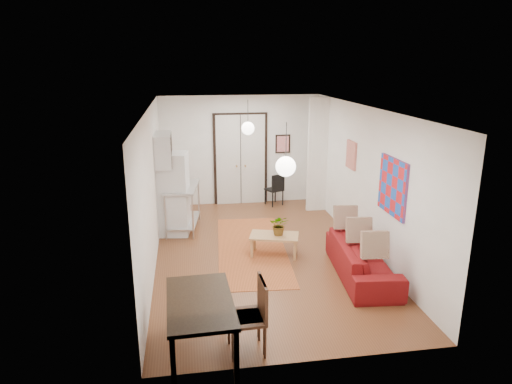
{
  "coord_description": "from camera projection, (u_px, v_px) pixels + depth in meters",
  "views": [
    {
      "loc": [
        -1.45,
        -8.4,
        3.74
      ],
      "look_at": [
        -0.1,
        0.16,
        1.25
      ],
      "focal_mm": 32.0,
      "sensor_mm": 36.0,
      "label": 1
    }
  ],
  "objects": [
    {
      "name": "black_side_chair",
      "position": [
        273.0,
        186.0,
        12.28
      ],
      "size": [
        0.53,
        0.55,
        0.87
      ],
      "rotation": [
        0.0,
        0.0,
        3.58
      ],
      "color": "black",
      "rests_on": "floor"
    },
    {
      "name": "stub_partition",
      "position": [
        317.0,
        155.0,
        11.52
      ],
      "size": [
        0.5,
        0.1,
        2.9
      ],
      "primitive_type": "cube",
      "color": "white",
      "rests_on": "floor"
    },
    {
      "name": "painting_abstract",
      "position": [
        351.0,
        155.0,
        9.79
      ],
      "size": [
        0.05,
        0.5,
        0.6
      ],
      "primitive_type": "cube",
      "color": "beige",
      "rests_on": "wall_right"
    },
    {
      "name": "wall_back",
      "position": [
        240.0,
        150.0,
        12.14
      ],
      "size": [
        4.2,
        0.02,
        2.9
      ],
      "primitive_type": "cube",
      "color": "white",
      "rests_on": "floor"
    },
    {
      "name": "wall_right",
      "position": [
        366.0,
        180.0,
        9.14
      ],
      "size": [
        0.02,
        7.0,
        2.9
      ],
      "primitive_type": "cube",
      "color": "white",
      "rests_on": "floor"
    },
    {
      "name": "pendant_front",
      "position": [
        286.0,
        166.0,
        6.7
      ],
      "size": [
        0.3,
        0.3,
        0.8
      ],
      "color": "white",
      "rests_on": "ceiling"
    },
    {
      "name": "potted_plant",
      "position": [
        279.0,
        225.0,
        9.0
      ],
      "size": [
        0.45,
        0.41,
        0.41
      ],
      "primitive_type": "imported",
      "rotation": [
        0.0,
        0.0,
        -0.28
      ],
      "color": "#327137",
      "rests_on": "coffee_table"
    },
    {
      "name": "pendant_back",
      "position": [
        248.0,
        128.0,
        10.5
      ],
      "size": [
        0.3,
        0.3,
        0.8
      ],
      "color": "white",
      "rests_on": "ceiling"
    },
    {
      "name": "painting_popart",
      "position": [
        393.0,
        187.0,
        7.89
      ],
      "size": [
        0.05,
        1.0,
        1.0
      ],
      "primitive_type": "cube",
      "color": "red",
      "rests_on": "wall_right"
    },
    {
      "name": "coffee_table",
      "position": [
        274.0,
        238.0,
        9.06
      ],
      "size": [
        1.06,
        0.77,
        0.42
      ],
      "rotation": [
        0.0,
        0.0,
        -0.28
      ],
      "color": "#AD8352",
      "rests_on": "floor"
    },
    {
      "name": "poster_back",
      "position": [
        283.0,
        144.0,
        12.25
      ],
      "size": [
        0.4,
        0.03,
        0.5
      ],
      "primitive_type": "cube",
      "color": "red",
      "rests_on": "wall_back"
    },
    {
      "name": "sofa",
      "position": [
        362.0,
        259.0,
        8.17
      ],
      "size": [
        2.27,
        1.07,
        0.64
      ],
      "primitive_type": "imported",
      "rotation": [
        0.0,
        0.0,
        1.48
      ],
      "color": "maroon",
      "rests_on": "floor"
    },
    {
      "name": "double_doors",
      "position": [
        241.0,
        160.0,
        12.17
      ],
      "size": [
        1.44,
        0.06,
        2.5
      ],
      "primitive_type": "cube",
      "color": "silver",
      "rests_on": "wall_back"
    },
    {
      "name": "wall_left",
      "position": [
        152.0,
        189.0,
        8.51
      ],
      "size": [
        0.02,
        7.0,
        2.9
      ],
      "primitive_type": "cube",
      "color": "white",
      "rests_on": "floor"
    },
    {
      "name": "floor",
      "position": [
        262.0,
        253.0,
        9.22
      ],
      "size": [
        7.0,
        7.0,
        0.0
      ],
      "primitive_type": "plane",
      "color": "brown",
      "rests_on": "ground"
    },
    {
      "name": "kilim_rug",
      "position": [
        252.0,
        248.0,
        9.46
      ],
      "size": [
        1.64,
        3.76,
        0.01
      ],
      "primitive_type": "cube",
      "rotation": [
        0.0,
        0.0,
        -0.07
      ],
      "color": "#B4562D",
      "rests_on": "floor"
    },
    {
      "name": "soap_bottle",
      "position": [
        179.0,
        179.0,
        10.48
      ],
      "size": [
        0.12,
        0.12,
        0.21
      ],
      "primitive_type": "imported",
      "rotation": [
        0.0,
        0.0,
        -0.21
      ],
      "color": "#5396B5",
      "rests_on": "kitchen_counter"
    },
    {
      "name": "ceiling",
      "position": [
        263.0,
        108.0,
        8.42
      ],
      "size": [
        4.2,
        7.0,
        0.02
      ],
      "primitive_type": "cube",
      "color": "white",
      "rests_on": "wall_back"
    },
    {
      "name": "print_left",
      "position": [
        157.0,
        144.0,
        10.27
      ],
      "size": [
        0.03,
        0.44,
        0.54
      ],
      "primitive_type": "cube",
      "color": "olive",
      "rests_on": "wall_left"
    },
    {
      "name": "dining_chair_far",
      "position": [
        246.0,
        308.0,
        6.06
      ],
      "size": [
        0.5,
        0.69,
        1.0
      ],
      "rotation": [
        0.0,
        0.0,
        -1.54
      ],
      "color": "#3B2212",
      "rests_on": "floor"
    },
    {
      "name": "wall_front",
      "position": [
        312.0,
        259.0,
        5.5
      ],
      "size": [
        4.2,
        0.02,
        2.9
      ],
      "primitive_type": "cube",
      "color": "white",
      "rests_on": "floor"
    },
    {
      "name": "dining_table",
      "position": [
        200.0,
        307.0,
        5.83
      ],
      "size": [
        0.88,
        1.49,
        0.81
      ],
      "rotation": [
        0.0,
        0.0,
        0.03
      ],
      "color": "black",
      "rests_on": "floor"
    },
    {
      "name": "kitchen_counter",
      "position": [
        183.0,
        200.0,
        10.38
      ],
      "size": [
        0.85,
        1.43,
        1.03
      ],
      "rotation": [
        0.0,
        0.0,
        -0.14
      ],
      "color": "silver",
      "rests_on": "floor"
    },
    {
      "name": "dining_chair_near",
      "position": [
        245.0,
        305.0,
        6.13
      ],
      "size": [
        0.5,
        0.69,
        1.0
      ],
      "rotation": [
        0.0,
        0.0,
        -1.54
      ],
      "color": "#3B2212",
      "rests_on": "floor"
    },
    {
      "name": "wall_cabinet",
      "position": [
        163.0,
        150.0,
        9.83
      ],
      "size": [
        0.35,
        1.0,
        0.7
      ],
      "primitive_type": "cube",
      "color": "silver",
      "rests_on": "wall_left"
    },
    {
      "name": "bowl",
      "position": [
        182.0,
        188.0,
        9.99
      ],
      "size": [
        0.29,
        0.29,
        0.06
      ],
      "primitive_type": "imported",
      "rotation": [
        0.0,
        0.0,
        -0.21
      ],
      "color": "silver",
      "rests_on": "kitchen_counter"
    },
    {
      "name": "fridge",
      "position": [
        173.0,
        194.0,
        10.05
      ],
      "size": [
        0.73,
        0.73,
        1.84
      ],
      "primitive_type": "cube",
      "rotation": [
        0.0,
        0.0,
        -0.14
      ],
      "color": "silver",
      "rests_on": "floor"
    }
  ]
}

